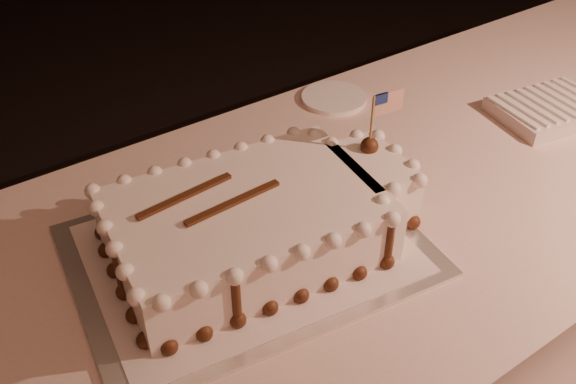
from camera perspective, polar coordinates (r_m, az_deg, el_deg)
banquet_table at (r=1.46m, az=7.77°, el=-11.14°), size 2.40×0.80×0.75m
cake_board at (r=1.05m, az=-3.60°, el=-5.22°), size 0.60×0.48×0.01m
doily at (r=1.04m, az=-3.61°, el=-5.02°), size 0.53×0.43×0.00m
sheet_cake at (r=1.02m, az=-2.24°, el=-2.43°), size 0.54×0.35×0.21m
napkin_stack at (r=1.49m, az=22.21°, el=6.85°), size 0.25×0.20×0.04m
side_plate at (r=1.45m, az=4.10°, el=8.32°), size 0.15×0.15×0.01m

